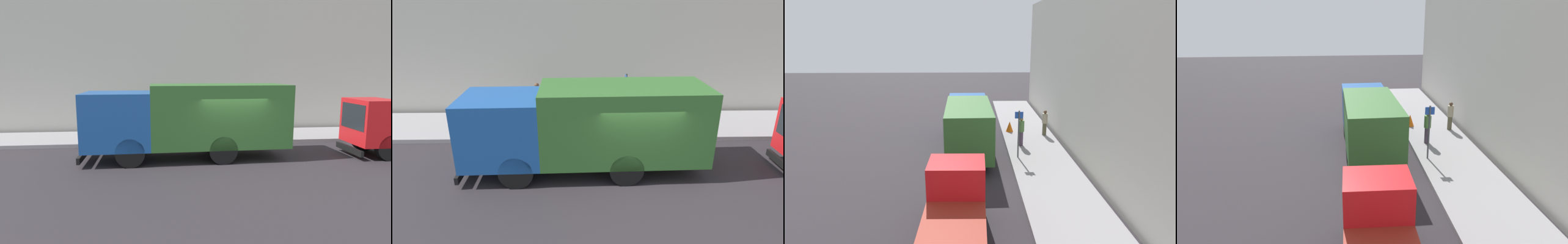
{
  "view_description": "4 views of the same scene",
  "coord_description": "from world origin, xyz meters",
  "views": [
    {
      "loc": [
        -12.16,
        2.66,
        3.5
      ],
      "look_at": [
        1.19,
        1.3,
        1.41
      ],
      "focal_mm": 29.93,
      "sensor_mm": 36.0,
      "label": 1
    },
    {
      "loc": [
        -9.3,
        1.83,
        5.65
      ],
      "look_at": [
        1.59,
        1.58,
        1.44
      ],
      "focal_mm": 29.81,
      "sensor_mm": 36.0,
      "label": 2
    },
    {
      "loc": [
        0.96,
        -16.6,
        6.78
      ],
      "look_at": [
        1.43,
        2.06,
        1.6
      ],
      "focal_mm": 30.0,
      "sensor_mm": 36.0,
      "label": 3
    },
    {
      "loc": [
        -0.51,
        -14.62,
        6.95
      ],
      "look_at": [
        0.87,
        0.93,
        1.77
      ],
      "focal_mm": 31.21,
      "sensor_mm": 36.0,
      "label": 4
    }
  ],
  "objects": [
    {
      "name": "building_facade",
      "position": [
        6.83,
        0.0,
        4.6
      ],
      "size": [
        0.5,
        30.0,
        9.2
      ],
      "primitive_type": "cube",
      "color": "#B6B4A7",
      "rests_on": "ground"
    },
    {
      "name": "street_sign_post",
      "position": [
        3.43,
        -0.0,
        1.71
      ],
      "size": [
        0.44,
        0.08,
        2.61
      ],
      "color": "#4C5156",
      "rests_on": "sidewalk"
    },
    {
      "name": "large_utility_truck",
      "position": [
        0.73,
        1.63,
        1.69
      ],
      "size": [
        2.61,
        8.14,
        2.99
      ],
      "rotation": [
        0.0,
        0.0,
        0.03
      ],
      "color": "#1B4F9E",
      "rests_on": "ground"
    },
    {
      "name": "sidewalk",
      "position": [
        4.66,
        0.0,
        0.09
      ],
      "size": [
        3.33,
        30.0,
        0.17
      ],
      "primitive_type": "cube",
      "color": "gray",
      "rests_on": "ground"
    },
    {
      "name": "traffic_cone_orange",
      "position": [
        3.51,
        4.78,
        0.52
      ],
      "size": [
        0.5,
        0.5,
        0.71
      ],
      "primitive_type": "cone",
      "color": "orange",
      "rests_on": "sidewalk"
    },
    {
      "name": "pedestrian_standing",
      "position": [
        5.72,
        3.92,
        1.06
      ],
      "size": [
        0.5,
        0.5,
        1.68
      ],
      "rotation": [
        0.0,
        0.0,
        3.98
      ],
      "color": "brown",
      "rests_on": "sidewalk"
    },
    {
      "name": "pedestrian_walking",
      "position": [
        3.86,
        1.92,
        1.1
      ],
      "size": [
        0.45,
        0.45,
        1.75
      ],
      "rotation": [
        0.0,
        0.0,
        4.46
      ],
      "color": "#4C3C4F",
      "rests_on": "sidewalk"
    },
    {
      "name": "ground",
      "position": [
        0.0,
        0.0,
        0.0
      ],
      "size": [
        80.0,
        80.0,
        0.0
      ],
      "primitive_type": "plane",
      "color": "#2C282C"
    }
  ]
}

